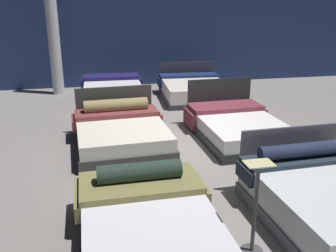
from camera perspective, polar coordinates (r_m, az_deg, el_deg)
The scene contains 10 objects.
ground_plane at distance 6.76m, azimuth 2.48°, elevation -3.50°, with size 18.00×18.00×0.02m, color gray.
showroom_back_wall at distance 11.63m, azimuth -4.11°, elevation 14.82°, with size 18.00×0.06×3.50m, color navy.
bed_0 at distance 4.20m, azimuth -2.94°, elevation -14.80°, with size 1.58×2.17×0.69m.
bed_1 at distance 4.92m, azimuth 23.02°, elevation -10.46°, with size 1.63×2.04×0.90m.
bed_2 at distance 6.84m, azimuth -7.18°, elevation -0.98°, with size 1.75×2.03×0.91m.
bed_3 at distance 7.33m, azimuth 10.40°, elevation -0.03°, with size 1.62×2.22×0.96m.
bed_4 at distance 9.67m, azimuth -8.38°, elevation 4.95°, with size 1.61×2.10×0.60m.
bed_5 at distance 10.09m, azimuth 3.89°, elevation 5.54°, with size 1.79×2.15×0.83m.
price_sign at distance 4.07m, azimuth 12.98°, elevation -13.65°, with size 0.28×0.24×1.03m.
support_pillar at distance 10.83m, azimuth -17.10°, elevation 13.78°, with size 0.31×0.31×3.50m, color silver.
Camera 1 is at (-1.54, -6.06, 2.56)m, focal length 40.06 mm.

